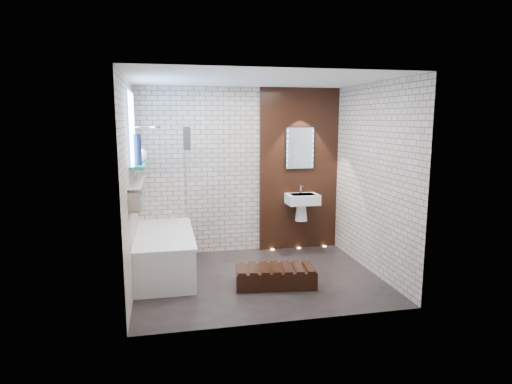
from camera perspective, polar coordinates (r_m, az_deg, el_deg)
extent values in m
plane|color=black|center=(5.96, 0.31, -11.21)|extent=(3.20, 3.20, 0.00)
cube|color=tan|center=(6.89, -1.99, 2.79)|extent=(3.20, 0.04, 2.60)
cube|color=tan|center=(4.38, 3.94, -1.15)|extent=(3.20, 0.04, 2.60)
cube|color=tan|center=(5.52, -16.14, 0.71)|extent=(0.04, 2.60, 2.60)
cube|color=tan|center=(6.17, 15.01, 1.66)|extent=(0.04, 2.60, 2.60)
plane|color=white|center=(5.59, 0.33, 14.56)|extent=(3.20, 3.20, 0.00)
cube|color=black|center=(7.09, 5.65, 2.93)|extent=(1.30, 0.06, 2.60)
cube|color=#7FADE0|center=(5.81, -16.08, 8.08)|extent=(0.03, 1.00, 0.90)
cube|color=#238078|center=(5.83, -15.13, 3.49)|extent=(0.18, 1.00, 0.04)
cube|color=#238078|center=(5.70, -15.24, -1.18)|extent=(0.14, 1.30, 0.03)
cube|color=#B2A899|center=(5.66, -15.34, 1.11)|extent=(0.14, 1.30, 0.03)
cube|color=#B2A899|center=(5.05, -15.68, -1.21)|extent=(0.14, 0.03, 0.26)
cube|color=#B2A899|center=(6.30, -14.98, 0.91)|extent=(0.14, 0.03, 0.26)
cube|color=white|center=(6.17, -11.90, -7.98)|extent=(0.75, 1.70, 0.55)
cube|color=white|center=(6.09, -12.00, -5.37)|extent=(0.79, 1.74, 0.03)
cylinder|color=silver|center=(6.78, -10.77, -3.15)|extent=(0.04, 0.04, 0.12)
cube|color=white|center=(6.39, -9.05, 1.96)|extent=(0.01, 0.78, 1.40)
cube|color=#2A2521|center=(6.11, -9.07, 6.98)|extent=(0.09, 0.24, 0.31)
cylinder|color=silver|center=(6.39, -13.14, 8.30)|extent=(0.18, 0.18, 0.02)
cube|color=white|center=(6.96, 6.11, -0.95)|extent=(0.50, 0.36, 0.16)
cone|color=white|center=(7.05, 5.95, -2.63)|extent=(0.20, 0.20, 0.28)
cylinder|color=silver|center=(7.03, 5.88, 0.40)|extent=(0.03, 0.03, 0.14)
cube|color=black|center=(7.03, 5.78, 5.74)|extent=(0.50, 0.02, 0.70)
cube|color=silver|center=(7.02, 5.80, 5.73)|extent=(0.45, 0.01, 0.65)
cube|color=black|center=(5.68, 2.55, -11.08)|extent=(1.06, 0.59, 0.22)
cylinder|color=maroon|center=(5.25, -15.53, -1.29)|extent=(0.05, 0.05, 0.11)
cylinder|color=#914916|center=(5.38, -15.44, -1.09)|extent=(0.05, 0.05, 0.10)
cylinder|color=maroon|center=(6.10, -15.06, 0.37)|extent=(0.06, 0.06, 0.14)
cylinder|color=#131C34|center=(5.57, -15.25, 5.41)|extent=(0.09, 0.09, 0.38)
sphere|color=white|center=(5.91, -15.04, 4.68)|extent=(0.19, 0.19, 0.19)
sphere|color=#131C34|center=(6.07, -14.96, 4.72)|extent=(0.17, 0.17, 0.17)
cylinder|color=#FFD899|center=(7.17, 2.18, -7.54)|extent=(0.06, 0.06, 0.01)
cylinder|color=#FFD899|center=(7.29, 5.64, -7.29)|extent=(0.06, 0.06, 0.01)
cylinder|color=#FFD899|center=(7.43, 8.98, -7.03)|extent=(0.06, 0.06, 0.01)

